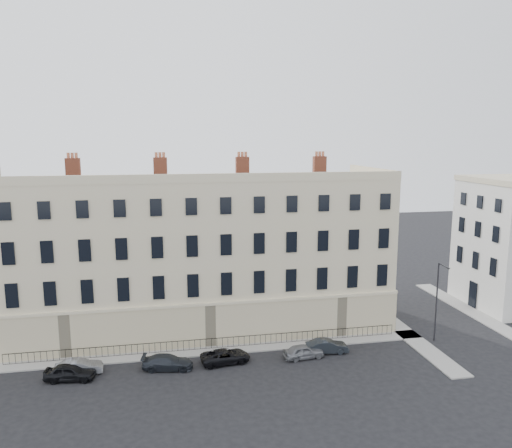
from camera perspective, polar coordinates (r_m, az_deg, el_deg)
The scene contains 13 objects.
ground at distance 42.76m, azimuth 4.05°, elevation -16.36°, with size 160.00×160.00×0.00m, color black.
terrace at distance 50.46m, azimuth -5.98°, elevation -3.24°, with size 36.22×12.22×17.00m.
pavement_terrace at distance 46.03m, azimuth -10.18°, elevation -14.44°, with size 48.00×2.00×0.12m, color gray.
pavement_east_return at distance 53.99m, azimuth 15.46°, elevation -10.92°, with size 2.00×24.00×0.12m, color gray.
pavement_adjacent at distance 60.52m, azimuth 23.22°, elevation -9.09°, with size 2.00×20.00×0.12m, color gray.
railings at distance 46.38m, azimuth -5.12°, elevation -13.46°, with size 35.00×0.04×0.96m.
car_a at distance 43.44m, azimuth -20.49°, elevation -15.58°, with size 1.57×3.90×1.33m, color black.
car_b at distance 44.17m, azimuth -19.59°, elevation -15.16°, with size 1.30×3.73×1.23m, color slate.
car_c at distance 43.26m, azimuth -10.08°, elevation -15.29°, with size 1.69×4.17×1.21m, color #21252C.
car_d at distance 43.78m, azimuth -3.51°, elevation -14.86°, with size 1.94×4.21×1.17m, color black.
car_e at distance 44.73m, azimuth 5.45°, elevation -14.29°, with size 1.43×3.56×1.21m, color slate.
car_f at distance 45.96m, azimuth 8.11°, elevation -13.66°, with size 1.30×3.72×1.23m, color black.
streetlamp at distance 49.65m, azimuth 20.02°, elevation -7.98°, with size 0.28×1.63×7.54m.
Camera 1 is at (-10.15, -37.02, 18.84)m, focal length 35.00 mm.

